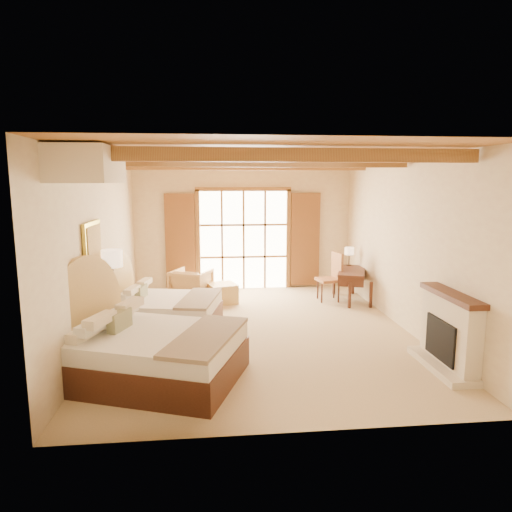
{
  "coord_description": "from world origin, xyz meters",
  "views": [
    {
      "loc": [
        -0.88,
        -8.09,
        2.75
      ],
      "look_at": [
        -0.02,
        0.2,
        1.38
      ],
      "focal_mm": 32.0,
      "sensor_mm": 36.0,
      "label": 1
    }
  ],
  "objects": [
    {
      "name": "floor",
      "position": [
        0.0,
        0.0,
        0.0
      ],
      "size": [
        7.0,
        7.0,
        0.0
      ],
      "primitive_type": "plane",
      "color": "#D0B387",
      "rests_on": "ground"
    },
    {
      "name": "wall_back",
      "position": [
        0.0,
        3.5,
        1.6
      ],
      "size": [
        5.5,
        0.0,
        5.5
      ],
      "primitive_type": "plane",
      "rotation": [
        1.57,
        0.0,
        0.0
      ],
      "color": "beige",
      "rests_on": "ground"
    },
    {
      "name": "wall_left",
      "position": [
        -2.75,
        0.0,
        1.6
      ],
      "size": [
        0.0,
        7.0,
        7.0
      ],
      "primitive_type": "plane",
      "rotation": [
        1.57,
        0.0,
        1.57
      ],
      "color": "beige",
      "rests_on": "ground"
    },
    {
      "name": "wall_right",
      "position": [
        2.75,
        0.0,
        1.6
      ],
      "size": [
        0.0,
        7.0,
        7.0
      ],
      "primitive_type": "plane",
      "rotation": [
        1.57,
        0.0,
        -1.57
      ],
      "color": "beige",
      "rests_on": "ground"
    },
    {
      "name": "ceiling",
      "position": [
        0.0,
        0.0,
        3.2
      ],
      "size": [
        7.0,
        7.0,
        0.0
      ],
      "primitive_type": "plane",
      "rotation": [
        3.14,
        0.0,
        0.0
      ],
      "color": "#A86B31",
      "rests_on": "ground"
    },
    {
      "name": "ceiling_beams",
      "position": [
        0.0,
        0.0,
        3.08
      ],
      "size": [
        5.39,
        4.6,
        0.18
      ],
      "primitive_type": null,
      "color": "olive",
      "rests_on": "ceiling"
    },
    {
      "name": "french_doors",
      "position": [
        0.0,
        3.44,
        1.25
      ],
      "size": [
        3.95,
        0.08,
        2.6
      ],
      "color": "white",
      "rests_on": "ground"
    },
    {
      "name": "fireplace",
      "position": [
        2.6,
        -2.0,
        0.51
      ],
      "size": [
        0.46,
        1.4,
        1.16
      ],
      "color": "beige",
      "rests_on": "ground"
    },
    {
      "name": "painting",
      "position": [
        -2.7,
        -0.75,
        1.75
      ],
      "size": [
        0.06,
        0.95,
        0.75
      ],
      "color": "gold",
      "rests_on": "wall_left"
    },
    {
      "name": "canopy_valance",
      "position": [
        -2.4,
        -2.0,
        2.95
      ],
      "size": [
        0.7,
        1.4,
        0.45
      ],
      "primitive_type": "cube",
      "color": "#F4E1C5",
      "rests_on": "ceiling"
    },
    {
      "name": "bed_near",
      "position": [
        -1.82,
        -1.94,
        0.45
      ],
      "size": [
        2.82,
        2.39,
        1.49
      ],
      "rotation": [
        0.0,
        0.0,
        -0.35
      ],
      "color": "#49251A",
      "rests_on": "floor"
    },
    {
      "name": "bed_far",
      "position": [
        -1.87,
        0.33,
        0.39
      ],
      "size": [
        2.23,
        1.84,
        1.28
      ],
      "rotation": [
        0.0,
        0.0,
        -0.21
      ],
      "color": "#49251A",
      "rests_on": "floor"
    },
    {
      "name": "nightstand",
      "position": [
        -2.46,
        -1.08,
        0.31
      ],
      "size": [
        0.64,
        0.64,
        0.63
      ],
      "primitive_type": "cube",
      "rotation": [
        0.0,
        0.0,
        -0.25
      ],
      "color": "#49251A",
      "rests_on": "floor"
    },
    {
      "name": "floor_lamp",
      "position": [
        -2.5,
        -0.38,
        1.37
      ],
      "size": [
        0.34,
        0.34,
        1.62
      ],
      "color": "#38261C",
      "rests_on": "floor"
    },
    {
      "name": "armchair",
      "position": [
        -1.3,
        2.25,
        0.38
      ],
      "size": [
        1.07,
        1.08,
        0.76
      ],
      "primitive_type": "imported",
      "rotation": [
        0.0,
        0.0,
        -3.54
      ],
      "color": "tan",
      "rests_on": "floor"
    },
    {
      "name": "ottoman",
      "position": [
        -0.6,
        2.08,
        0.22
      ],
      "size": [
        0.74,
        0.74,
        0.44
      ],
      "primitive_type": "cube",
      "rotation": [
        0.0,
        0.0,
        0.27
      ],
      "color": "tan",
      "rests_on": "floor"
    },
    {
      "name": "desk",
      "position": [
        2.39,
        1.94,
        0.39
      ],
      "size": [
        1.0,
        1.46,
        0.73
      ],
      "rotation": [
        0.0,
        0.0,
        -0.35
      ],
      "color": "#49251A",
      "rests_on": "floor"
    },
    {
      "name": "desk_chair",
      "position": [
        1.88,
        2.01,
        0.35
      ],
      "size": [
        0.59,
        0.58,
        1.12
      ],
      "rotation": [
        0.0,
        0.0,
        0.2
      ],
      "color": "#A06239",
      "rests_on": "floor"
    },
    {
      "name": "desk_lamp",
      "position": [
        2.49,
        2.5,
        1.06
      ],
      "size": [
        0.22,
        0.22,
        0.45
      ],
      "color": "#38261C",
      "rests_on": "desk"
    }
  ]
}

